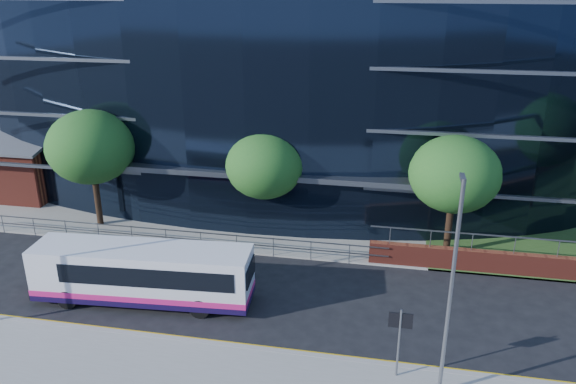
% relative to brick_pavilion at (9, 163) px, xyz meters
% --- Properties ---
extents(ground, '(200.00, 200.00, 0.00)m').
position_rel_brick_pavilion_xyz_m(ground, '(22.00, -13.50, -1.94)').
color(ground, black).
rests_on(ground, ground).
extents(kerb, '(80.00, 0.25, 0.16)m').
position_rel_brick_pavilion_xyz_m(kerb, '(22.00, -14.50, -1.86)').
color(kerb, gray).
rests_on(kerb, ground).
extents(yellow_line_outer, '(80.00, 0.08, 0.01)m').
position_rel_brick_pavilion_xyz_m(yellow_line_outer, '(22.00, -14.30, -1.93)').
color(yellow_line_outer, gold).
rests_on(yellow_line_outer, ground).
extents(yellow_line_inner, '(80.00, 0.08, 0.01)m').
position_rel_brick_pavilion_xyz_m(yellow_line_inner, '(22.00, -14.15, -1.93)').
color(yellow_line_inner, gold).
rests_on(yellow_line_inner, ground).
extents(far_forecourt, '(50.00, 8.00, 0.10)m').
position_rel_brick_pavilion_xyz_m(far_forecourt, '(16.00, -2.50, -1.89)').
color(far_forecourt, gray).
rests_on(far_forecourt, ground).
extents(glass_office, '(44.00, 23.10, 16.00)m').
position_rel_brick_pavilion_xyz_m(glass_office, '(18.00, 7.35, 6.06)').
color(glass_office, black).
rests_on(glass_office, ground).
extents(brick_pavilion, '(8.60, 6.66, 4.40)m').
position_rel_brick_pavilion_xyz_m(brick_pavilion, '(0.00, 0.00, 0.00)').
color(brick_pavilion, maroon).
rests_on(brick_pavilion, ground).
extents(guard_railings, '(24.00, 0.05, 1.10)m').
position_rel_brick_pavilion_xyz_m(guard_railings, '(14.00, -6.50, -1.12)').
color(guard_railings, slate).
rests_on(guard_railings, ground).
extents(street_sign, '(0.85, 0.09, 2.80)m').
position_rel_brick_pavilion_xyz_m(street_sign, '(26.50, -15.09, 0.21)').
color(street_sign, slate).
rests_on(street_sign, pavement_near).
extents(tree_far_a, '(4.95, 4.95, 6.98)m').
position_rel_brick_pavilion_xyz_m(tree_far_a, '(9.00, -4.50, 2.92)').
color(tree_far_a, black).
rests_on(tree_far_a, ground).
extents(tree_far_b, '(4.29, 4.29, 6.05)m').
position_rel_brick_pavilion_xyz_m(tree_far_b, '(19.00, -4.00, 2.27)').
color(tree_far_b, black).
rests_on(tree_far_b, ground).
extents(tree_far_c, '(4.62, 4.62, 6.51)m').
position_rel_brick_pavilion_xyz_m(tree_far_c, '(29.00, -4.50, 2.60)').
color(tree_far_c, black).
rests_on(tree_far_c, ground).
extents(streetlight_east, '(0.15, 0.77, 8.00)m').
position_rel_brick_pavilion_xyz_m(streetlight_east, '(28.00, -15.67, 2.50)').
color(streetlight_east, slate).
rests_on(streetlight_east, pavement_near).
extents(city_bus, '(10.02, 2.94, 2.67)m').
position_rel_brick_pavilion_xyz_m(city_bus, '(15.25, -11.85, -0.52)').
color(city_bus, silver).
rests_on(city_bus, ground).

